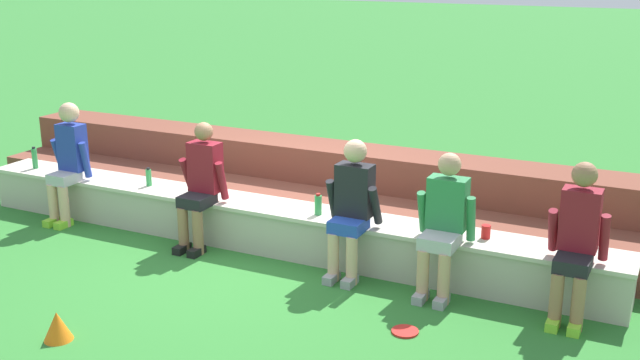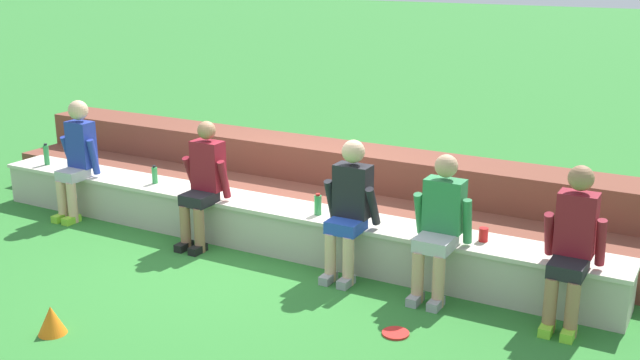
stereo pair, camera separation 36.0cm
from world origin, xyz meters
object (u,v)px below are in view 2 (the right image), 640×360
(person_far_right, at_px, (572,244))
(sports_cone, at_px, (51,320))
(person_center, at_px, (349,206))
(frisbee, at_px, (396,333))
(person_right_of_center, at_px, (440,223))
(water_bottle_mid_right, at_px, (318,205))
(water_bottle_near_left, at_px, (155,175))
(person_left_of_center, at_px, (203,182))
(water_bottle_near_right, at_px, (46,155))
(plastic_cup_left_end, at_px, (483,235))
(person_far_left, at_px, (77,156))

(person_far_right, bearing_deg, sports_cone, -148.30)
(person_center, xyz_separation_m, frisbee, (0.89, -0.89, -0.70))
(person_right_of_center, distance_m, water_bottle_mid_right, 1.38)
(person_center, bearing_deg, water_bottle_near_left, 174.14)
(person_far_right, relative_size, frisbee, 6.00)
(person_left_of_center, xyz_separation_m, sports_cone, (0.14, -2.26, -0.57))
(water_bottle_near_right, bearing_deg, water_bottle_mid_right, -0.39)
(person_left_of_center, relative_size, water_bottle_near_left, 6.32)
(person_center, distance_m, water_bottle_mid_right, 0.52)
(water_bottle_near_right, relative_size, plastic_cup_left_end, 2.12)
(person_right_of_center, height_order, water_bottle_near_right, person_right_of_center)
(water_bottle_near_left, bearing_deg, plastic_cup_left_end, 0.46)
(person_left_of_center, height_order, water_bottle_mid_right, person_left_of_center)
(person_right_of_center, relative_size, water_bottle_near_right, 4.85)
(person_far_right, height_order, frisbee, person_far_right)
(person_left_of_center, bearing_deg, sports_cone, -86.47)
(person_left_of_center, relative_size, plastic_cup_left_end, 10.48)
(person_center, relative_size, water_bottle_near_right, 4.98)
(water_bottle_near_right, distance_m, frisbee, 5.36)
(person_far_right, distance_m, water_bottle_near_right, 6.38)
(frisbee, bearing_deg, water_bottle_near_right, 167.76)
(frisbee, height_order, sports_cone, sports_cone)
(frisbee, bearing_deg, water_bottle_near_left, 161.75)
(water_bottle_near_right, bearing_deg, person_center, -3.23)
(person_left_of_center, relative_size, person_right_of_center, 1.02)
(frisbee, bearing_deg, person_far_left, 168.36)
(water_bottle_near_left, height_order, plastic_cup_left_end, water_bottle_near_left)
(plastic_cup_left_end, bearing_deg, person_right_of_center, -138.03)
(person_right_of_center, xyz_separation_m, water_bottle_near_right, (-5.22, 0.23, -0.08))
(person_right_of_center, relative_size, water_bottle_mid_right, 5.89)
(person_center, relative_size, person_right_of_center, 1.03)
(water_bottle_mid_right, bearing_deg, water_bottle_near_right, 179.61)
(person_far_right, bearing_deg, person_far_left, 179.78)
(water_bottle_near_left, xyz_separation_m, frisbee, (3.50, -1.16, -0.57))
(person_far_left, bearing_deg, plastic_cup_left_end, 3.19)
(person_far_right, xyz_separation_m, frisbee, (-1.17, -0.90, -0.70))
(person_center, height_order, person_right_of_center, person_center)
(water_bottle_near_right, xyz_separation_m, plastic_cup_left_end, (5.54, 0.06, -0.06))
(person_center, relative_size, person_far_right, 0.99)
(water_bottle_near_left, height_order, sports_cone, water_bottle_near_left)
(water_bottle_near_right, xyz_separation_m, frisbee, (5.21, -1.13, -0.60))
(person_far_right, bearing_deg, person_left_of_center, 179.92)
(person_far_left, bearing_deg, person_center, -0.51)
(person_right_of_center, relative_size, sports_cone, 5.34)
(person_far_left, bearing_deg, person_left_of_center, -0.51)
(person_far_left, relative_size, water_bottle_near_left, 6.56)
(person_far_right, xyz_separation_m, sports_cone, (-3.65, -2.25, -0.59))
(person_right_of_center, bearing_deg, person_left_of_center, 179.90)
(water_bottle_mid_right, height_order, sports_cone, water_bottle_mid_right)
(person_right_of_center, bearing_deg, sports_cone, -137.89)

